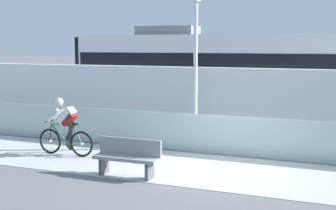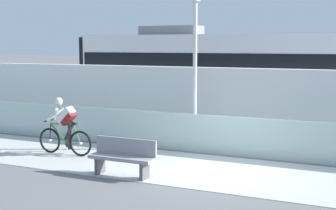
{
  "view_description": "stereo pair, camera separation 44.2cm",
  "coord_description": "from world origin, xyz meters",
  "px_view_note": "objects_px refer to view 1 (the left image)",
  "views": [
    {
      "loc": [
        3.33,
        -11.13,
        3.08
      ],
      "look_at": [
        -2.4,
        2.35,
        1.25
      ],
      "focal_mm": 51.91,
      "sensor_mm": 36.0,
      "label": 1
    },
    {
      "loc": [
        3.73,
        -10.95,
        3.08
      ],
      "look_at": [
        -2.4,
        2.35,
        1.25
      ],
      "focal_mm": 51.91,
      "sensor_mm": 36.0,
      "label": 2
    }
  ],
  "objects_px": {
    "bench": "(128,156)",
    "tram": "(214,75)",
    "lamp_post_antenna": "(196,37)",
    "cyclist_on_bike": "(65,128)"
  },
  "relations": [
    {
      "from": "cyclist_on_bike",
      "to": "lamp_post_antenna",
      "type": "distance_m",
      "value": 4.5
    },
    {
      "from": "lamp_post_antenna",
      "to": "bench",
      "type": "distance_m",
      "value": 4.46
    },
    {
      "from": "bench",
      "to": "cyclist_on_bike",
      "type": "bearing_deg",
      "value": 153.85
    },
    {
      "from": "lamp_post_antenna",
      "to": "bench",
      "type": "relative_size",
      "value": 3.25
    },
    {
      "from": "tram",
      "to": "cyclist_on_bike",
      "type": "height_order",
      "value": "tram"
    },
    {
      "from": "tram",
      "to": "lamp_post_antenna",
      "type": "distance_m",
      "value": 4.99
    },
    {
      "from": "cyclist_on_bike",
      "to": "bench",
      "type": "relative_size",
      "value": 1.11
    },
    {
      "from": "cyclist_on_bike",
      "to": "bench",
      "type": "xyz_separation_m",
      "value": [
        2.62,
        -1.29,
        -0.3
      ]
    },
    {
      "from": "bench",
      "to": "tram",
      "type": "bearing_deg",
      "value": 93.38
    },
    {
      "from": "cyclist_on_bike",
      "to": "tram",
      "type": "bearing_deg",
      "value": 72.68
    }
  ]
}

